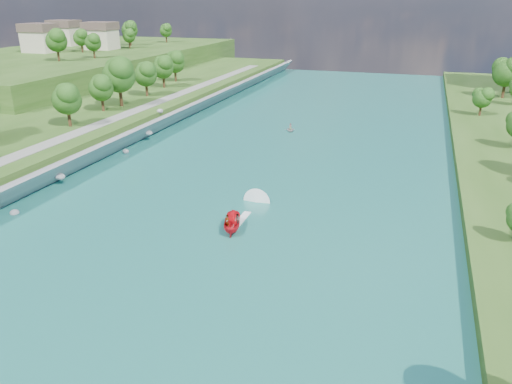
% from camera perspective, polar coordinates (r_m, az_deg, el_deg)
% --- Properties ---
extents(ground, '(260.00, 260.00, 0.00)m').
position_cam_1_polar(ground, '(51.83, -8.44, -7.24)').
color(ground, '#2D5119').
rests_on(ground, ground).
extents(river_water, '(55.00, 240.00, 0.10)m').
position_cam_1_polar(river_water, '(68.53, -1.05, 0.36)').
color(river_water, '#1A6564').
rests_on(river_water, ground).
extents(ridge_west, '(60.00, 120.00, 9.00)m').
position_cam_1_polar(ridge_west, '(171.74, -19.59, 13.45)').
color(ridge_west, '#2D5119').
rests_on(ridge_west, ground).
extents(riprap_bank, '(4.63, 236.00, 4.28)m').
position_cam_1_polar(riprap_bank, '(79.14, -19.30, 3.38)').
color(riprap_bank, slate).
rests_on(riprap_bank, ground).
extents(riverside_path, '(3.00, 200.00, 0.10)m').
position_cam_1_polar(riverside_path, '(83.54, -22.70, 5.09)').
color(riverside_path, gray).
rests_on(riverside_path, berm_west).
extents(ridge_houses, '(29.50, 29.50, 8.40)m').
position_cam_1_polar(ridge_houses, '(178.65, -20.60, 16.45)').
color(ridge_houses, beige).
rests_on(ridge_houses, ridge_west).
extents(trees_ridge, '(17.40, 66.44, 9.71)m').
position_cam_1_polar(trees_ridge, '(167.73, -16.39, 16.70)').
color(trees_ridge, '#124312').
rests_on(trees_ridge, ridge_west).
extents(motorboat, '(3.60, 19.28, 2.01)m').
position_cam_1_polar(motorboat, '(57.05, -2.36, -3.22)').
color(motorboat, red).
rests_on(motorboat, river_water).
extents(raft, '(2.85, 3.36, 1.47)m').
position_cam_1_polar(raft, '(98.96, 3.94, 7.17)').
color(raft, gray).
rests_on(raft, river_water).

